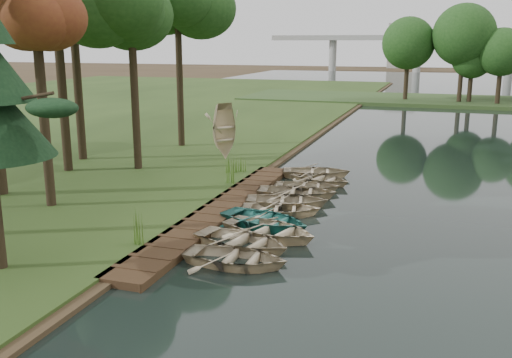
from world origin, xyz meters
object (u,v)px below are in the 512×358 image
(rowboat_2, at_px, (270,227))
(stored_rowboat, at_px, (224,153))
(rowboat_0, at_px, (236,255))
(rowboat_1, at_px, (242,239))
(boardwalk, at_px, (221,210))

(rowboat_2, height_order, stored_rowboat, stored_rowboat)
(rowboat_0, relative_size, stored_rowboat, 1.03)
(rowboat_1, bearing_deg, rowboat_0, -153.87)
(rowboat_1, xyz_separation_m, stored_rowboat, (-5.77, 13.07, 0.22))
(boardwalk, xyz_separation_m, stored_rowboat, (-3.47, 9.31, 0.49))
(boardwalk, relative_size, rowboat_0, 4.72)
(rowboat_1, xyz_separation_m, rowboat_2, (0.56, 1.41, 0.01))
(boardwalk, relative_size, rowboat_1, 4.51)
(rowboat_2, bearing_deg, boardwalk, 67.35)
(rowboat_0, xyz_separation_m, stored_rowboat, (-6.09, 14.55, 0.24))
(rowboat_1, bearing_deg, boardwalk, 45.49)
(boardwalk, relative_size, stored_rowboat, 4.86)
(boardwalk, distance_m, stored_rowboat, 9.95)
(boardwalk, relative_size, rowboat_2, 4.33)
(boardwalk, xyz_separation_m, rowboat_0, (2.62, -5.24, 0.25))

